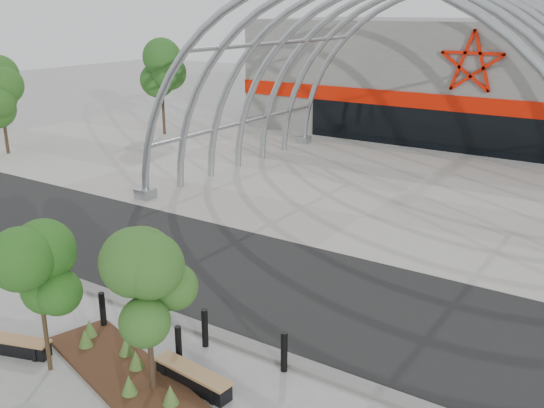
{
  "coord_description": "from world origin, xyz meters",
  "views": [
    {
      "loc": [
        10.57,
        -11.95,
        8.82
      ],
      "look_at": [
        0.0,
        4.0,
        2.6
      ],
      "focal_mm": 40.0,
      "sensor_mm": 36.0,
      "label": 1
    }
  ],
  "objects_px": {
    "street_tree_1": "(146,286)",
    "bollard_2": "(179,345)",
    "street_tree_0": "(39,278)",
    "bench_0": "(13,346)",
    "bench_1": "(193,378)"
  },
  "relations": [
    {
      "from": "bench_1",
      "to": "street_tree_1",
      "type": "bearing_deg",
      "value": -134.28
    },
    {
      "from": "bench_0",
      "to": "street_tree_1",
      "type": "bearing_deg",
      "value": 10.63
    },
    {
      "from": "street_tree_1",
      "to": "bollard_2",
      "type": "bearing_deg",
      "value": 104.17
    },
    {
      "from": "bollard_2",
      "to": "street_tree_1",
      "type": "bearing_deg",
      "value": -75.83
    },
    {
      "from": "street_tree_0",
      "to": "street_tree_1",
      "type": "bearing_deg",
      "value": 14.91
    },
    {
      "from": "street_tree_0",
      "to": "street_tree_1",
      "type": "relative_size",
      "value": 0.91
    },
    {
      "from": "bench_0",
      "to": "bollard_2",
      "type": "bearing_deg",
      "value": 27.78
    },
    {
      "from": "bollard_2",
      "to": "bench_0",
      "type": "bearing_deg",
      "value": -152.22
    },
    {
      "from": "street_tree_1",
      "to": "street_tree_0",
      "type": "bearing_deg",
      "value": -165.09
    },
    {
      "from": "street_tree_1",
      "to": "bollard_2",
      "type": "xyz_separation_m",
      "value": [
        -0.33,
        1.3,
        -2.27
      ]
    },
    {
      "from": "bench_0",
      "to": "bench_1",
      "type": "distance_m",
      "value": 5.22
    },
    {
      "from": "street_tree_1",
      "to": "bollard_2",
      "type": "height_order",
      "value": "street_tree_1"
    },
    {
      "from": "street_tree_1",
      "to": "bench_1",
      "type": "xyz_separation_m",
      "value": [
        0.67,
        0.68,
        -2.56
      ]
    },
    {
      "from": "bench_0",
      "to": "bench_1",
      "type": "relative_size",
      "value": 0.95
    },
    {
      "from": "street_tree_0",
      "to": "street_tree_1",
      "type": "xyz_separation_m",
      "value": [
        2.87,
        0.77,
        0.24
      ]
    }
  ]
}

